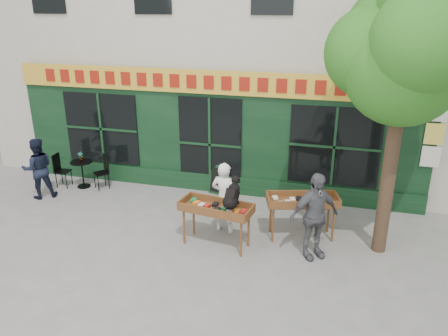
{
  "coord_description": "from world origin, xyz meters",
  "views": [
    {
      "loc": [
        3.27,
        -8.27,
        4.84
      ],
      "look_at": [
        0.88,
        0.5,
        1.42
      ],
      "focal_mm": 35.0,
      "sensor_mm": 36.0,
      "label": 1
    }
  ],
  "objects_px": {
    "bistro_table": "(82,169)",
    "man_left": "(38,168)",
    "man_right": "(314,216)",
    "book_cart_center": "(216,210)",
    "book_cart_right": "(302,203)",
    "woman": "(224,198)",
    "dog": "(232,192)"
  },
  "relations": [
    {
      "from": "book_cart_center",
      "to": "bistro_table",
      "type": "height_order",
      "value": "book_cart_center"
    },
    {
      "from": "woman",
      "to": "bistro_table",
      "type": "xyz_separation_m",
      "value": [
        -4.49,
        1.41,
        -0.28
      ]
    },
    {
      "from": "woman",
      "to": "dog",
      "type": "bearing_deg",
      "value": 124.84
    },
    {
      "from": "book_cart_right",
      "to": "man_right",
      "type": "bearing_deg",
      "value": -84.24
    },
    {
      "from": "book_cart_center",
      "to": "man_left",
      "type": "bearing_deg",
      "value": 175.69
    },
    {
      "from": "dog",
      "to": "man_left",
      "type": "distance_m",
      "value": 5.69
    },
    {
      "from": "book_cart_right",
      "to": "man_left",
      "type": "relative_size",
      "value": 0.99
    },
    {
      "from": "man_right",
      "to": "bistro_table",
      "type": "relative_size",
      "value": 2.39
    },
    {
      "from": "bistro_table",
      "to": "man_left",
      "type": "distance_m",
      "value": 1.17
    },
    {
      "from": "book_cart_right",
      "to": "book_cart_center",
      "type": "bearing_deg",
      "value": -169.72
    },
    {
      "from": "book_cart_right",
      "to": "woman",
      "type": "bearing_deg",
      "value": 170.37
    },
    {
      "from": "dog",
      "to": "woman",
      "type": "bearing_deg",
      "value": 124.84
    },
    {
      "from": "bistro_table",
      "to": "book_cart_center",
      "type": "bearing_deg",
      "value": -24.62
    },
    {
      "from": "woman",
      "to": "book_cart_right",
      "type": "xyz_separation_m",
      "value": [
        1.7,
        0.19,
        0.0
      ]
    },
    {
      "from": "book_cart_center",
      "to": "book_cart_right",
      "type": "xyz_separation_m",
      "value": [
        1.7,
        0.84,
        0.0
      ]
    },
    {
      "from": "man_right",
      "to": "woman",
      "type": "bearing_deg",
      "value": 128.34
    },
    {
      "from": "book_cart_center",
      "to": "woman",
      "type": "distance_m",
      "value": 0.65
    },
    {
      "from": "book_cart_center",
      "to": "dog",
      "type": "height_order",
      "value": "dog"
    },
    {
      "from": "woman",
      "to": "book_cart_right",
      "type": "relative_size",
      "value": 1.02
    },
    {
      "from": "man_right",
      "to": "bistro_table",
      "type": "bearing_deg",
      "value": 127.09
    },
    {
      "from": "dog",
      "to": "man_right",
      "type": "xyz_separation_m",
      "value": [
        1.65,
        0.14,
        -0.38
      ]
    },
    {
      "from": "man_right",
      "to": "man_left",
      "type": "relative_size",
      "value": 1.12
    },
    {
      "from": "bistro_table",
      "to": "man_left",
      "type": "height_order",
      "value": "man_left"
    },
    {
      "from": "woman",
      "to": "bistro_table",
      "type": "bearing_deg",
      "value": -9.14
    },
    {
      "from": "book_cart_right",
      "to": "man_right",
      "type": "distance_m",
      "value": 0.81
    },
    {
      "from": "man_right",
      "to": "man_left",
      "type": "xyz_separation_m",
      "value": [
        -7.19,
        1.07,
        -0.1
      ]
    },
    {
      "from": "man_left",
      "to": "book_cart_right",
      "type": "bearing_deg",
      "value": 137.6
    },
    {
      "from": "woman",
      "to": "book_cart_right",
      "type": "height_order",
      "value": "woman"
    },
    {
      "from": "book_cart_center",
      "to": "man_left",
      "type": "relative_size",
      "value": 0.97
    },
    {
      "from": "man_left",
      "to": "book_cart_center",
      "type": "bearing_deg",
      "value": 127.66
    },
    {
      "from": "book_cart_center",
      "to": "book_cart_right",
      "type": "relative_size",
      "value": 0.98
    },
    {
      "from": "book_cart_center",
      "to": "dog",
      "type": "bearing_deg",
      "value": 0.14
    }
  ]
}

